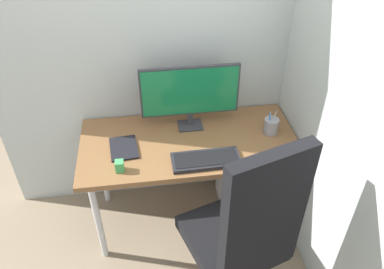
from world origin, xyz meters
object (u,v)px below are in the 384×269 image
Objects in this scene: notebook at (124,148)px; keyboard at (206,160)px; mouse at (274,154)px; desk_clamp_accessory at (120,166)px; monitor at (190,93)px; office_chair at (245,231)px; pen_holder at (271,126)px; filing_cabinet at (249,184)px.

keyboard is at bearing -26.31° from notebook.
notebook is at bearing 168.85° from mouse.
desk_clamp_accessory reaches higher than keyboard.
desk_clamp_accessory is (-0.46, -0.38, -0.22)m from monitor.
monitor reaches higher than notebook.
mouse is (0.42, -0.02, 0.01)m from keyboard.
office_chair reaches higher than keyboard.
keyboard reaches higher than notebook.
mouse is at bearing 57.47° from office_chair.
office_chair is 0.78m from pen_holder.
office_chair is 0.80m from desk_clamp_accessory.
mouse reaches higher than notebook.
monitor reaches higher than mouse.
notebook is 3.26× the size of desk_clamp_accessory.
mouse is 0.92m from desk_clamp_accessory.
filing_cabinet is 1.37× the size of keyboard.
keyboard is at bearing -83.35° from monitor.
desk_clamp_accessory is at bearing -178.93° from mouse.
keyboard is at bearing -154.48° from pen_holder.
filing_cabinet is 2.48× the size of notebook.
keyboard is (-0.36, -0.20, 0.46)m from filing_cabinet.
mouse is at bearing -18.12° from notebook.
monitor is at bearing 17.78° from notebook.
monitor is 3.72× the size of pen_holder.
monitor is at bearing 101.71° from office_chair.
desk_clamp_accessory is (-0.51, -0.01, 0.02)m from keyboard.
mouse is at bearing -0.61° from desk_clamp_accessory.
keyboard is 2.43× the size of pen_holder.
filing_cabinet is at bearing -22.95° from monitor.
filing_cabinet is at bearing 104.78° from mouse.
keyboard is 4.33× the size of mouse.
office_chair reaches higher than filing_cabinet.
pen_holder is 1.00m from desk_clamp_accessory.
office_chair is at bearing -109.23° from filing_cabinet.
filing_cabinet is at bearing 13.67° from desk_clamp_accessory.
pen_holder is at bearing 13.36° from desk_clamp_accessory.
monitor is 6.63× the size of mouse.
filing_cabinet is at bearing 29.24° from keyboard.
mouse is (0.28, 0.45, 0.12)m from office_chair.
notebook is at bearing -177.84° from pen_holder.
monitor reaches higher than desk_clamp_accessory.
keyboard reaches higher than filing_cabinet.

